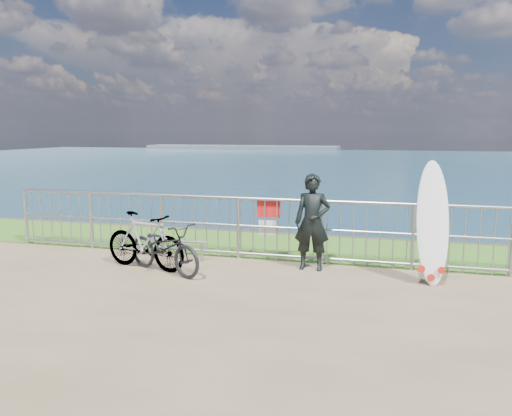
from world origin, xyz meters
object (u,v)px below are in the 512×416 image
(surfboard, at_px, (432,227))
(bicycle_far, at_px, (145,241))
(bicycle_near, at_px, (164,248))
(surfer, at_px, (312,222))

(surfboard, xyz_separation_m, bicycle_far, (-4.54, -0.41, -0.38))
(surfboard, distance_m, bicycle_far, 4.57)
(surfboard, height_order, bicycle_near, surfboard)
(bicycle_near, relative_size, bicycle_far, 1.00)
(bicycle_near, distance_m, bicycle_far, 0.43)
(surfer, height_order, surfboard, surfboard)
(surfboard, relative_size, bicycle_near, 1.17)
(surfer, relative_size, bicycle_far, 1.00)
(surfer, bearing_deg, surfboard, -9.75)
(bicycle_far, bearing_deg, surfer, -62.52)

